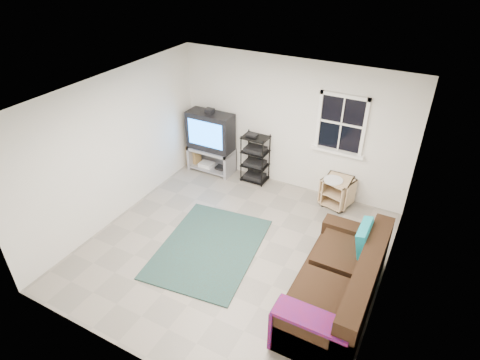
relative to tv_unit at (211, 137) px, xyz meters
The scene contains 8 objects.
room 2.71m from the tv_unit, ahead, with size 4.60×4.62×4.60m.
tv_unit is the anchor object (origin of this frame).
av_rack 1.07m from the tv_unit, ahead, with size 0.52×0.38×1.04m.
side_table_left 2.81m from the tv_unit, ahead, with size 0.48×0.48×0.56m.
side_table_right 2.81m from the tv_unit, ahead, with size 0.63×0.63×0.58m.
sofa 4.24m from the tv_unit, 34.28° to the right, with size 0.99×2.23×1.02m.
shag_rug 2.69m from the tv_unit, 59.62° to the right, with size 1.52×2.09×0.02m, color black.
paper_bag 0.75m from the tv_unit, behind, with size 0.30×0.20×0.43m, color #A47F49.
Camera 1 is at (2.46, -4.38, 4.47)m, focal length 30.00 mm.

